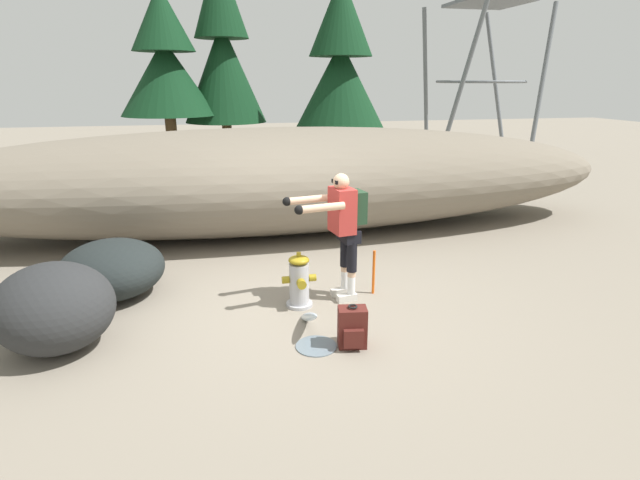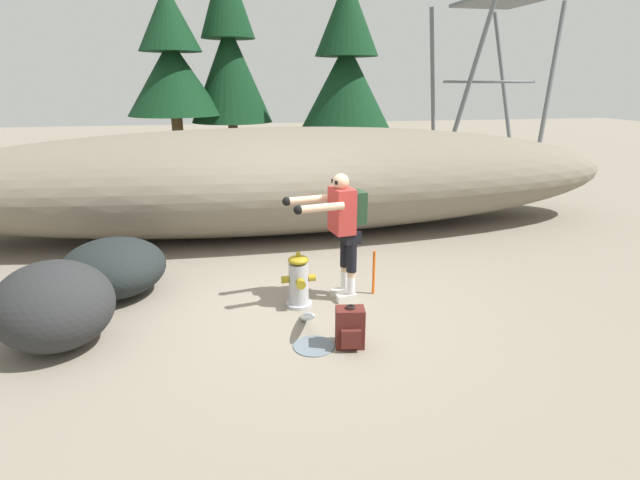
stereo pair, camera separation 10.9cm
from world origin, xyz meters
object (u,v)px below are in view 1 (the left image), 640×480
at_px(boulder_large, 54,307).
at_px(boulder_mid, 112,269).
at_px(spare_backpack, 352,328).
at_px(utility_worker, 343,222).
at_px(survey_stake, 374,272).
at_px(fire_hydrant, 299,282).

distance_m(boulder_large, boulder_mid, 1.35).
bearing_deg(spare_backpack, utility_worker, 179.29).
relative_size(boulder_large, survey_stake, 2.04).
height_order(utility_worker, spare_backpack, utility_worker).
relative_size(utility_worker, spare_backpack, 3.49).
bearing_deg(spare_backpack, boulder_mid, -116.77).
xyz_separation_m(fire_hydrant, boulder_large, (-2.65, -0.46, 0.14)).
relative_size(fire_hydrant, utility_worker, 0.43).
distance_m(boulder_mid, survey_stake, 3.42).
relative_size(utility_worker, survey_stake, 2.74).
bearing_deg(fire_hydrant, boulder_large, -170.15).
bearing_deg(spare_backpack, survey_stake, 161.56).
bearing_deg(boulder_mid, spare_backpack, -35.59).
xyz_separation_m(utility_worker, boulder_mid, (-2.90, 0.74, -0.67)).
xyz_separation_m(spare_backpack, boulder_mid, (-2.70, 1.93, 0.15)).
xyz_separation_m(utility_worker, boulder_large, (-3.23, -0.56, -0.57)).
xyz_separation_m(boulder_mid, survey_stake, (3.35, -0.68, -0.07)).
relative_size(fire_hydrant, boulder_large, 0.58).
bearing_deg(fire_hydrant, utility_worker, 10.11).
distance_m(utility_worker, boulder_large, 3.33).
bearing_deg(boulder_mid, fire_hydrant, -19.88).
xyz_separation_m(spare_backpack, boulder_large, (-3.03, 0.63, 0.25)).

